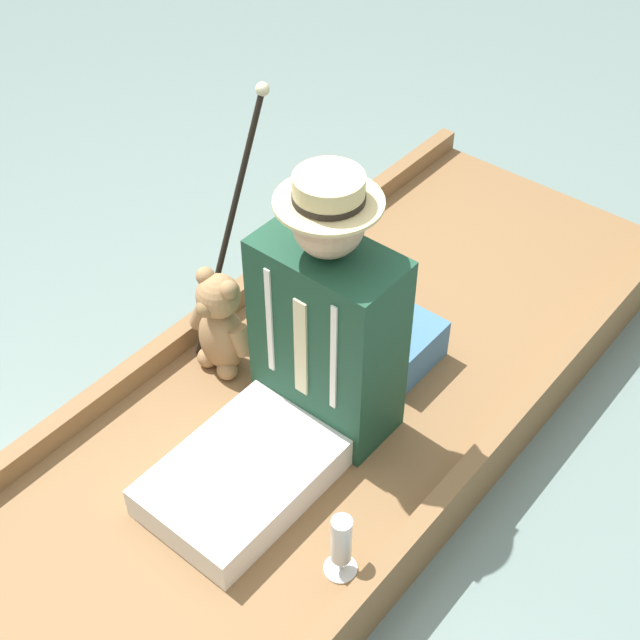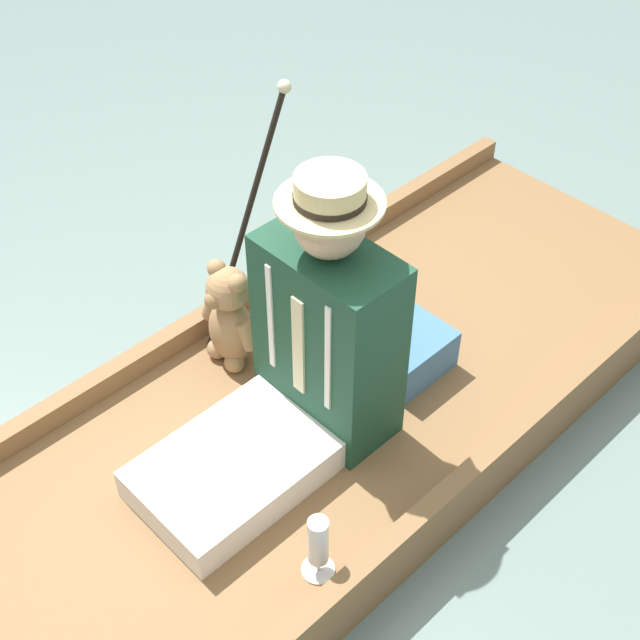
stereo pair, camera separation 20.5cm
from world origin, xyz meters
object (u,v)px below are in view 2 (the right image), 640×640
object	(u,v)px
seated_person	(306,356)
wine_glass	(318,544)
walking_cane	(252,199)
teddy_bear	(230,318)

from	to	relation	value
seated_person	wine_glass	size ratio (longest dim) A/B	3.95
wine_glass	walking_cane	size ratio (longest dim) A/B	0.26
teddy_bear	wine_glass	distance (m)	0.86
seated_person	wine_glass	bearing A→B (deg)	148.21
seated_person	teddy_bear	distance (m)	0.42
teddy_bear	walking_cane	size ratio (longest dim) A/B	0.46
seated_person	teddy_bear	xyz separation A→B (m)	(0.39, -0.03, -0.13)
seated_person	teddy_bear	bearing A→B (deg)	3.81
teddy_bear	seated_person	bearing A→B (deg)	175.51
wine_glass	walking_cane	xyz separation A→B (m)	(0.89, -0.56, 0.36)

